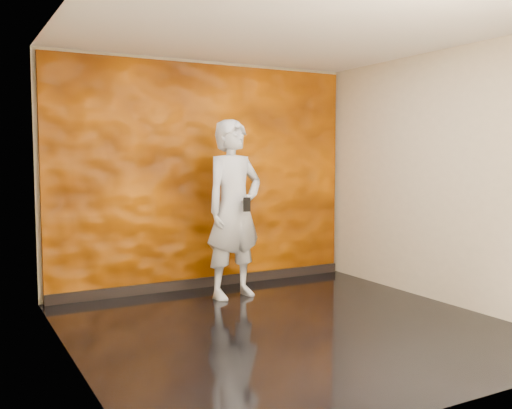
{
  "coord_description": "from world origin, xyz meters",
  "views": [
    {
      "loc": [
        -2.84,
        -4.55,
        1.63
      ],
      "look_at": [
        0.12,
        0.88,
        1.11
      ],
      "focal_mm": 40.0,
      "sensor_mm": 36.0,
      "label": 1
    }
  ],
  "objects": [
    {
      "name": "room",
      "position": [
        0.0,
        0.0,
        1.4
      ],
      "size": [
        4.02,
        4.02,
        2.81
      ],
      "color": "black",
      "rests_on": "ground"
    },
    {
      "name": "feature_wall",
      "position": [
        0.0,
        1.96,
        1.38
      ],
      "size": [
        3.9,
        0.06,
        2.75
      ],
      "primitive_type": "cube",
      "color": "#D06200",
      "rests_on": "ground"
    },
    {
      "name": "baseboard",
      "position": [
        0.0,
        1.92,
        0.06
      ],
      "size": [
        3.9,
        0.04,
        0.12
      ],
      "primitive_type": "cube",
      "color": "black",
      "rests_on": "ground"
    },
    {
      "name": "man",
      "position": [
        0.06,
        1.3,
        1.02
      ],
      "size": [
        0.83,
        0.63,
        2.05
      ],
      "primitive_type": "imported",
      "rotation": [
        0.0,
        0.0,
        0.19
      ],
      "color": "#9499A2",
      "rests_on": "ground"
    },
    {
      "name": "phone",
      "position": [
        0.09,
        1.04,
        1.1
      ],
      "size": [
        0.09,
        0.02,
        0.16
      ],
      "primitive_type": "cube",
      "rotation": [
        0.0,
        0.0,
        0.02
      ],
      "color": "black",
      "rests_on": "man"
    }
  ]
}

